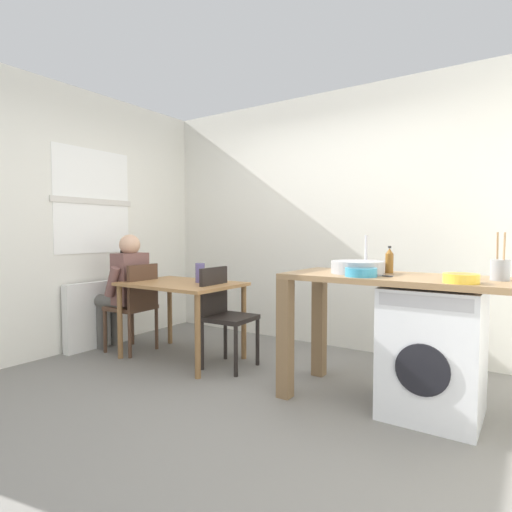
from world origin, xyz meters
The scene contains 18 objects.
ground_plane centered at (0.00, 0.00, 0.00)m, with size 5.46×5.46×0.00m, color slate.
wall_back centered at (0.00, 1.75, 1.35)m, with size 4.60×0.10×2.70m, color silver.
wall_window_side centered at (-2.15, 0.00, 1.35)m, with size 0.12×3.80×2.70m.
radiator centered at (-2.02, 0.30, 0.35)m, with size 0.10×0.80×0.70m, color white.
dining_table centered at (-0.99, 0.47, 0.64)m, with size 1.10×0.76×0.74m.
chair_person_seat centered at (-1.53, 0.38, 0.51)m, with size 0.42×0.42×0.90m.
chair_opposite centered at (-0.51, 0.52, 0.51)m, with size 0.42×0.42×0.90m.
seated_person centered at (-1.69, 0.37, 0.67)m, with size 0.51×0.52×1.20m.
kitchen_counter centered at (0.80, 0.50, 0.76)m, with size 1.50×0.68×0.92m.
washing_machine centered at (1.28, 0.49, 0.43)m, with size 0.60×0.61×0.86m.
sink_basin centered at (0.75, 0.50, 0.97)m, with size 0.38×0.38×0.09m, color #9EA0A5.
tap centered at (0.75, 0.68, 1.06)m, with size 0.02×0.02×0.28m, color #B2B2B7.
bottle_tall_green centered at (0.94, 0.65, 1.01)m, with size 0.06×0.06×0.20m.
mixing_bowl centered at (0.85, 0.30, 0.95)m, with size 0.21×0.21×0.06m.
utensil_crock centered at (1.65, 0.55, 0.99)m, with size 0.11×0.11×0.30m.
colander centered at (1.47, 0.28, 0.95)m, with size 0.20×0.20×0.06m.
vase centered at (-0.84, 0.57, 0.83)m, with size 0.09×0.09×0.19m, color slate.
scissors centered at (0.97, 0.40, 0.92)m, with size 0.15×0.06×0.01m.
Camera 1 is at (1.82, -2.42, 1.21)m, focal length 29.18 mm.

